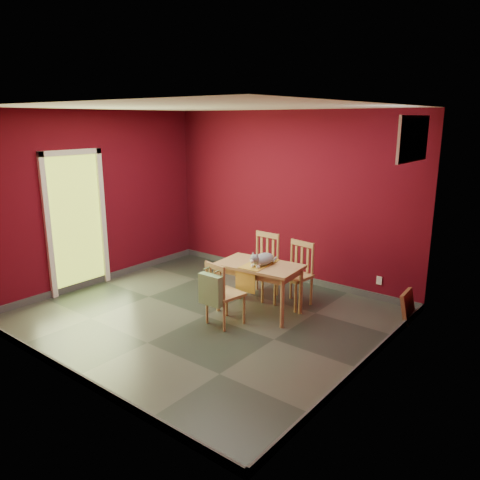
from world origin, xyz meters
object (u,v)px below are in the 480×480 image
Objects in this scene: cat at (263,257)px; picture_frame at (408,307)px; chair_far_left at (262,264)px; tote_bag at (211,290)px; dining_table at (259,270)px; chair_far_right at (296,273)px; chair_near at (223,293)px.

cat is 1.98m from picture_frame.
tote_bag is at bearing -81.53° from chair_far_left.
chair_far_left reaches higher than cat.
chair_far_left is at bearing 122.90° from dining_table.
picture_frame is (1.46, 0.41, -0.26)m from chair_far_right.
picture_frame is at bearing 43.69° from tote_bag.
cat reaches higher than chair_near.
cat is (0.06, 0.00, 0.20)m from dining_table.
cat is (-0.17, -0.54, 0.33)m from chair_far_right.
chair_far_left is 2.13× the size of cat.
chair_far_left is 1.16m from chair_near.
chair_far_right is 1.41m from tote_bag.
dining_table is 2.61× the size of cat.
cat reaches higher than chair_far_right.
chair_far_right is 1.98× the size of tote_bag.
chair_near is 2.03× the size of picture_frame.
tote_bag is 1.10× the size of picture_frame.
chair_near is at bearing 84.62° from tote_bag.
chair_near reaches higher than dining_table.
chair_far_right is at bearing 0.44° from chair_far_left.
dining_table is 2.52× the size of tote_bag.
tote_bag is (-0.02, -0.21, 0.10)m from chair_near.
dining_table reaches higher than picture_frame.
cat is at bearing -149.74° from picture_frame.
chair_far_left is 1.12× the size of chair_near.
chair_far_left reaches higher than chair_near.
chair_far_right is 1.54m from picture_frame.
dining_table is at bearing 79.53° from tote_bag.
chair_far_left is 0.75m from cat.
dining_table is 0.65m from chair_far_left.
tote_bag is at bearing -105.83° from chair_far_right.
chair_far_right reaches higher than picture_frame.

